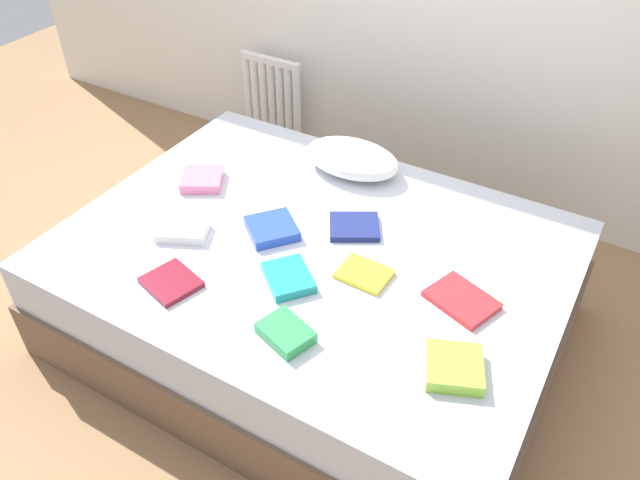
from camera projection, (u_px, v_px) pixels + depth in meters
ground_plane at (314, 328)px, 2.80m from camera, size 8.00×8.00×0.00m
bed at (314, 289)px, 2.64m from camera, size 2.00×1.50×0.50m
radiator at (272, 96)px, 3.76m from camera, size 0.40×0.04×0.49m
pillow at (352, 158)px, 2.85m from camera, size 0.45×0.29×0.13m
textbook_lime at (454, 367)px, 1.96m from camera, size 0.23×0.24×0.05m
textbook_teal at (288, 278)px, 2.29m from camera, size 0.25×0.25×0.04m
textbook_blue at (272, 229)px, 2.52m from camera, size 0.27×0.27×0.04m
textbook_red at (462, 300)px, 2.21m from camera, size 0.28×0.24×0.02m
textbook_pink at (202, 179)px, 2.79m from camera, size 0.24×0.24×0.05m
textbook_white at (183, 231)px, 2.51m from camera, size 0.24×0.21×0.04m
textbook_yellow at (364, 274)px, 2.32m from camera, size 0.20×0.16×0.02m
textbook_navy at (354, 227)px, 2.54m from camera, size 0.26×0.25×0.03m
textbook_green at (286, 333)px, 2.08m from camera, size 0.21×0.18×0.05m
textbook_maroon at (171, 282)px, 2.29m from camera, size 0.23×0.22×0.02m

